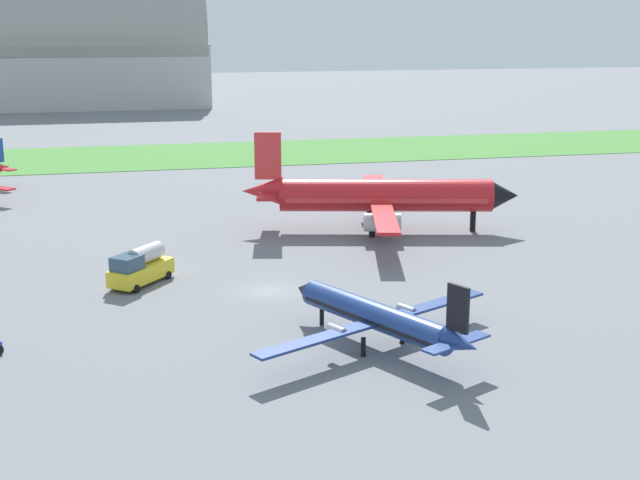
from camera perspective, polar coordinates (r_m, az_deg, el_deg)
The scene contains 6 objects.
ground_plane at distance 75.41m, azimuth -3.22°, elevation -3.27°, with size 600.00×600.00×0.00m, color slate.
grass_taxiway_strip at distance 150.44m, azimuth -8.18°, elevation 5.43°, with size 360.00×28.00×0.08m, color #478438.
airplane_midfield_jet at distance 95.40m, azimuth 3.90°, elevation 2.84°, with size 29.64×30.02×10.74m.
airplane_foreground_turboprop at distance 62.04m, azimuth 3.75°, elevation -4.94°, with size 19.31×16.80×6.30m.
fuel_truck_near_gate at distance 78.17m, azimuth -11.51°, elevation -1.70°, with size 5.96×6.56×3.29m.
hangar_distant at distance 236.70m, azimuth -15.61°, elevation 11.74°, with size 66.86×26.01×31.27m.
Camera 1 is at (-11.74, -70.97, 22.62)m, focal length 49.69 mm.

